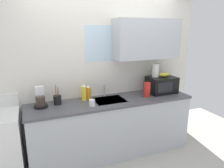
# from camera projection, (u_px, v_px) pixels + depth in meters

# --- Properties ---
(kitchen_wall_assembly) EXTENTS (3.28, 0.42, 2.50)m
(kitchen_wall_assembly) POSITION_uv_depth(u_px,v_px,m) (113.00, 66.00, 3.36)
(kitchen_wall_assembly) COLOR silver
(kitchen_wall_assembly) RESTS_ON ground
(counter_unit) EXTENTS (2.51, 0.63, 0.90)m
(counter_unit) POSITION_uv_depth(u_px,v_px,m) (112.00, 127.00, 3.26)
(counter_unit) COLOR #B2B7BC
(counter_unit) RESTS_ON ground
(sink_faucet) EXTENTS (0.03, 0.03, 0.18)m
(sink_faucet) POSITION_uv_depth(u_px,v_px,m) (104.00, 90.00, 3.33)
(sink_faucet) COLOR #B2B5BA
(sink_faucet) RESTS_ON counter_unit
(microwave) EXTENTS (0.46, 0.35, 0.27)m
(microwave) POSITION_uv_depth(u_px,v_px,m) (161.00, 85.00, 3.50)
(microwave) COLOR black
(microwave) RESTS_ON counter_unit
(banana_bunch) EXTENTS (0.20, 0.11, 0.07)m
(banana_bunch) POSITION_uv_depth(u_px,v_px,m) (165.00, 75.00, 3.47)
(banana_bunch) COLOR gold
(banana_bunch) RESTS_ON microwave
(paper_towel_roll) EXTENTS (0.11, 0.11, 0.22)m
(paper_towel_roll) POSITION_uv_depth(u_px,v_px,m) (156.00, 70.00, 3.44)
(paper_towel_roll) COLOR white
(paper_towel_roll) RESTS_ON microwave
(coffee_maker) EXTENTS (0.19, 0.21, 0.28)m
(coffee_maker) POSITION_uv_depth(u_px,v_px,m) (40.00, 99.00, 2.85)
(coffee_maker) COLOR black
(coffee_maker) RESTS_ON counter_unit
(dish_soap_bottle_orange) EXTENTS (0.07, 0.07, 0.22)m
(dish_soap_bottle_orange) POSITION_uv_depth(u_px,v_px,m) (89.00, 93.00, 3.17)
(dish_soap_bottle_orange) COLOR orange
(dish_soap_bottle_orange) RESTS_ON counter_unit
(dish_soap_bottle_yellow) EXTENTS (0.07, 0.07, 0.25)m
(dish_soap_bottle_yellow) POSITION_uv_depth(u_px,v_px,m) (84.00, 93.00, 3.11)
(dish_soap_bottle_yellow) COLOR yellow
(dish_soap_bottle_yellow) RESTS_ON counter_unit
(cereal_canister) EXTENTS (0.10, 0.10, 0.23)m
(cereal_canister) POSITION_uv_depth(u_px,v_px,m) (147.00, 90.00, 3.29)
(cereal_canister) COLOR red
(cereal_canister) RESTS_ON counter_unit
(mug_white) EXTENTS (0.08, 0.08, 0.09)m
(mug_white) POSITION_uv_depth(u_px,v_px,m) (92.00, 103.00, 2.89)
(mug_white) COLOR white
(mug_white) RESTS_ON counter_unit
(utensil_crock) EXTENTS (0.11, 0.11, 0.29)m
(utensil_crock) POSITION_uv_depth(u_px,v_px,m) (57.00, 100.00, 2.95)
(utensil_crock) COLOR black
(utensil_crock) RESTS_ON counter_unit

